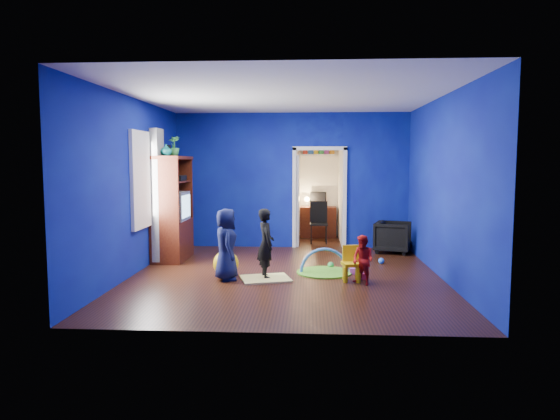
# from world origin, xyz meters

# --- Properties ---
(floor) EXTENTS (5.00, 5.50, 0.01)m
(floor) POSITION_xyz_m (0.00, 0.00, 0.00)
(floor) COLOR black
(floor) RESTS_ON ground
(ceiling) EXTENTS (5.00, 5.50, 0.01)m
(ceiling) POSITION_xyz_m (0.00, 0.00, 2.90)
(ceiling) COLOR white
(ceiling) RESTS_ON wall_back
(wall_back) EXTENTS (5.00, 0.02, 2.90)m
(wall_back) POSITION_xyz_m (0.00, 2.75, 1.45)
(wall_back) COLOR navy
(wall_back) RESTS_ON floor
(wall_front) EXTENTS (5.00, 0.02, 2.90)m
(wall_front) POSITION_xyz_m (0.00, -2.75, 1.45)
(wall_front) COLOR navy
(wall_front) RESTS_ON floor
(wall_left) EXTENTS (0.02, 5.50, 2.90)m
(wall_left) POSITION_xyz_m (-2.50, 0.00, 1.45)
(wall_left) COLOR navy
(wall_left) RESTS_ON floor
(wall_right) EXTENTS (0.02, 5.50, 2.90)m
(wall_right) POSITION_xyz_m (2.50, 0.00, 1.45)
(wall_right) COLOR navy
(wall_right) RESTS_ON floor
(alcove) EXTENTS (1.00, 1.75, 2.50)m
(alcove) POSITION_xyz_m (0.60, 3.62, 1.25)
(alcove) COLOR silver
(alcove) RESTS_ON floor
(armchair) EXTENTS (0.88, 0.87, 0.64)m
(armchair) POSITION_xyz_m (2.10, 2.20, 0.32)
(armchair) COLOR black
(armchair) RESTS_ON floor
(child_black) EXTENTS (0.38, 0.47, 1.12)m
(child_black) POSITION_xyz_m (-0.30, -0.20, 0.56)
(child_black) COLOR black
(child_black) RESTS_ON floor
(child_navy) EXTENTS (0.49, 0.63, 1.13)m
(child_navy) POSITION_xyz_m (-0.91, -0.35, 0.56)
(child_navy) COLOR #0E1135
(child_navy) RESTS_ON floor
(toddler_red) EXTENTS (0.46, 0.46, 0.75)m
(toddler_red) POSITION_xyz_m (1.20, -0.52, 0.38)
(toddler_red) COLOR red
(toddler_red) RESTS_ON floor
(vase) EXTENTS (0.21, 0.21, 0.21)m
(vase) POSITION_xyz_m (-2.21, 0.94, 2.07)
(vase) COLOR #0D5969
(vase) RESTS_ON tv_armoire
(potted_plant) EXTENTS (0.25, 0.25, 0.39)m
(potted_plant) POSITION_xyz_m (-2.21, 1.46, 2.15)
(potted_plant) COLOR #31893B
(potted_plant) RESTS_ON tv_armoire
(tv_armoire) EXTENTS (0.58, 1.14, 1.96)m
(tv_armoire) POSITION_xyz_m (-2.21, 1.24, 0.98)
(tv_armoire) COLOR #3D130A
(tv_armoire) RESTS_ON floor
(crt_tv) EXTENTS (0.46, 0.70, 0.54)m
(crt_tv) POSITION_xyz_m (-2.17, 1.24, 1.02)
(crt_tv) COLOR silver
(crt_tv) RESTS_ON tv_armoire
(yellow_blanket) EXTENTS (0.89, 0.79, 0.03)m
(yellow_blanket) POSITION_xyz_m (-0.30, -0.30, 0.01)
(yellow_blanket) COLOR #F2E07A
(yellow_blanket) RESTS_ON floor
(hopper_ball) EXTENTS (0.42, 0.42, 0.42)m
(hopper_ball) POSITION_xyz_m (-0.96, -0.10, 0.21)
(hopper_ball) COLOR yellow
(hopper_ball) RESTS_ON floor
(kid_chair) EXTENTS (0.33, 0.33, 0.50)m
(kid_chair) POSITION_xyz_m (1.05, -0.32, 0.25)
(kid_chair) COLOR yellow
(kid_chair) RESTS_ON floor
(play_mat) EXTENTS (0.92, 0.92, 0.02)m
(play_mat) POSITION_xyz_m (0.64, 0.23, 0.01)
(play_mat) COLOR #2E9521
(play_mat) RESTS_ON floor
(toy_arch) EXTENTS (0.82, 0.14, 0.82)m
(toy_arch) POSITION_xyz_m (0.64, 0.23, 0.02)
(toy_arch) COLOR #3F8CD8
(toy_arch) RESTS_ON floor
(window_left) EXTENTS (0.03, 0.95, 1.55)m
(window_left) POSITION_xyz_m (-2.48, 0.35, 1.55)
(window_left) COLOR white
(window_left) RESTS_ON wall_left
(curtain) EXTENTS (0.14, 0.42, 2.40)m
(curtain) POSITION_xyz_m (-2.37, 0.90, 1.25)
(curtain) COLOR slate
(curtain) RESTS_ON floor
(doorway) EXTENTS (1.16, 0.10, 2.10)m
(doorway) POSITION_xyz_m (0.60, 2.75, 1.05)
(doorway) COLOR white
(doorway) RESTS_ON floor
(study_desk) EXTENTS (0.88, 0.44, 0.75)m
(study_desk) POSITION_xyz_m (0.60, 4.26, 0.38)
(study_desk) COLOR #3D140A
(study_desk) RESTS_ON floor
(desk_monitor) EXTENTS (0.40, 0.05, 0.32)m
(desk_monitor) POSITION_xyz_m (0.60, 4.38, 0.95)
(desk_monitor) COLOR black
(desk_monitor) RESTS_ON study_desk
(desk_lamp) EXTENTS (0.14, 0.14, 0.14)m
(desk_lamp) POSITION_xyz_m (0.32, 4.32, 0.93)
(desk_lamp) COLOR #FFD88C
(desk_lamp) RESTS_ON study_desk
(folding_chair) EXTENTS (0.40, 0.40, 0.92)m
(folding_chair) POSITION_xyz_m (0.60, 3.30, 0.46)
(folding_chair) COLOR black
(folding_chair) RESTS_ON floor
(book_shelf) EXTENTS (0.88, 0.24, 0.04)m
(book_shelf) POSITION_xyz_m (0.60, 4.37, 2.02)
(book_shelf) COLOR white
(book_shelf) RESTS_ON study_desk
(toy_0) EXTENTS (0.10, 0.08, 0.10)m
(toy_0) POSITION_xyz_m (1.25, -0.20, 0.05)
(toy_0) COLOR #ED2740
(toy_0) RESTS_ON floor
(toy_1) EXTENTS (0.11, 0.11, 0.11)m
(toy_1) POSITION_xyz_m (1.70, 1.06, 0.06)
(toy_1) COLOR blue
(toy_1) RESTS_ON floor
(toy_2) EXTENTS (0.11, 0.11, 0.11)m
(toy_2) POSITION_xyz_m (0.77, 0.64, 0.06)
(toy_2) COLOR green
(toy_2) RESTS_ON floor
(toy_3) EXTENTS (0.10, 0.08, 0.10)m
(toy_3) POSITION_xyz_m (1.11, 0.17, 0.05)
(toy_3) COLOR #D650C6
(toy_3) RESTS_ON floor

